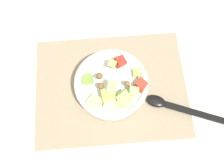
# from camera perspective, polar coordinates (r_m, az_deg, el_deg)

# --- Properties ---
(ground_plane) EXTENTS (2.40, 2.40, 0.00)m
(ground_plane) POSITION_cam_1_polar(r_m,az_deg,el_deg) (0.79, -0.21, -0.66)
(ground_plane) COLOR silver
(placemat) EXTENTS (0.45, 0.35, 0.01)m
(placemat) POSITION_cam_1_polar(r_m,az_deg,el_deg) (0.79, -0.21, -0.58)
(placemat) COLOR gray
(placemat) RESTS_ON ground_plane
(salad_bowl) EXTENTS (0.21, 0.21, 0.11)m
(salad_bowl) POSITION_cam_1_polar(r_m,az_deg,el_deg) (0.75, 0.05, -0.34)
(salad_bowl) COLOR white
(salad_bowl) RESTS_ON placemat
(serving_spoon) EXTENTS (0.23, 0.11, 0.01)m
(serving_spoon) POSITION_cam_1_polar(r_m,az_deg,el_deg) (0.78, 13.05, -4.71)
(serving_spoon) COLOR black
(serving_spoon) RESTS_ON placemat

